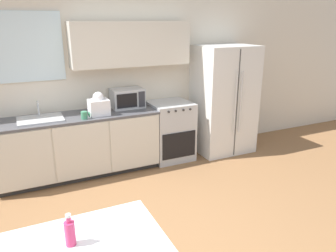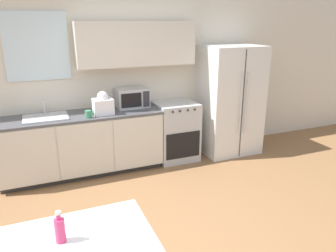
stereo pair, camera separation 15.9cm
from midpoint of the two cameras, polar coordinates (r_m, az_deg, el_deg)
The scene contains 9 objects.
wall_back at distance 4.93m, azimuth -13.85°, elevation 9.24°, with size 12.00×0.38×2.70m.
kitchen_counter at distance 4.81m, azimuth -16.22°, elevation -3.25°, with size 2.24×0.65×0.88m.
oven_range at distance 5.19m, azimuth -0.49°, elevation -0.80°, with size 0.63×0.64×0.92m.
refrigerator at distance 5.48m, azimuth 8.86°, elevation 4.56°, with size 0.92×0.77×1.75m.
kitchen_sink at distance 4.64m, azimuth -22.27°, elevation 1.21°, with size 0.57×0.45×0.21m.
microwave at distance 4.92m, azimuth -8.02°, elevation 4.83°, with size 0.47×0.33×0.28m.
coffee_mug at distance 4.48m, azimuth -15.27°, elevation 1.83°, with size 0.12×0.08×0.10m.
grocery_bag_0 at distance 4.60m, azimuth -12.94°, elevation 3.51°, with size 0.27×0.23×0.32m.
drink_bottle at distance 2.29m, azimuth -18.71°, elevation -17.17°, with size 0.07×0.07×0.22m.
Camera 1 is at (-0.94, -2.43, 2.13)m, focal length 35.00 mm.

